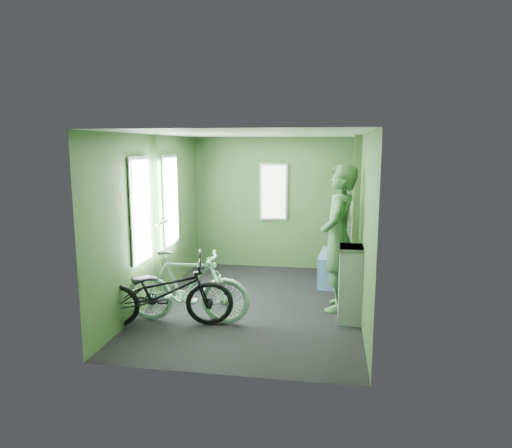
{
  "coord_description": "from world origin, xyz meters",
  "views": [
    {
      "loc": [
        1.01,
        -5.92,
        2.15
      ],
      "look_at": [
        0.0,
        0.1,
        1.1
      ],
      "focal_mm": 32.0,
      "sensor_mm": 36.0,
      "label": 1
    }
  ],
  "objects_px": {
    "passenger": "(338,238)",
    "bench_seat": "(339,264)",
    "bicycle_black": "(164,327)",
    "waste_box": "(350,284)",
    "bicycle_mint": "(187,323)"
  },
  "relations": [
    {
      "from": "bicycle_black",
      "to": "bicycle_mint",
      "type": "bearing_deg",
      "value": -67.86
    },
    {
      "from": "passenger",
      "to": "bench_seat",
      "type": "relative_size",
      "value": 1.89
    },
    {
      "from": "bicycle_mint",
      "to": "bicycle_black",
      "type": "bearing_deg",
      "value": 123.4
    },
    {
      "from": "bicycle_black",
      "to": "waste_box",
      "type": "distance_m",
      "value": 2.33
    },
    {
      "from": "bicycle_black",
      "to": "passenger",
      "type": "relative_size",
      "value": 0.88
    },
    {
      "from": "waste_box",
      "to": "bicycle_black",
      "type": "bearing_deg",
      "value": -165.23
    },
    {
      "from": "bicycle_black",
      "to": "passenger",
      "type": "bearing_deg",
      "value": -78.06
    },
    {
      "from": "passenger",
      "to": "bench_seat",
      "type": "bearing_deg",
      "value": -173.95
    },
    {
      "from": "bicycle_black",
      "to": "bench_seat",
      "type": "xyz_separation_m",
      "value": [
        2.09,
        2.2,
        0.3
      ]
    },
    {
      "from": "bicycle_mint",
      "to": "bench_seat",
      "type": "relative_size",
      "value": 1.53
    },
    {
      "from": "passenger",
      "to": "bench_seat",
      "type": "height_order",
      "value": "passenger"
    },
    {
      "from": "bicycle_black",
      "to": "bicycle_mint",
      "type": "relative_size",
      "value": 1.09
    },
    {
      "from": "bicycle_mint",
      "to": "waste_box",
      "type": "relative_size",
      "value": 1.63
    },
    {
      "from": "bicycle_black",
      "to": "bench_seat",
      "type": "height_order",
      "value": "bench_seat"
    },
    {
      "from": "bench_seat",
      "to": "bicycle_black",
      "type": "bearing_deg",
      "value": -129.66
    }
  ]
}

